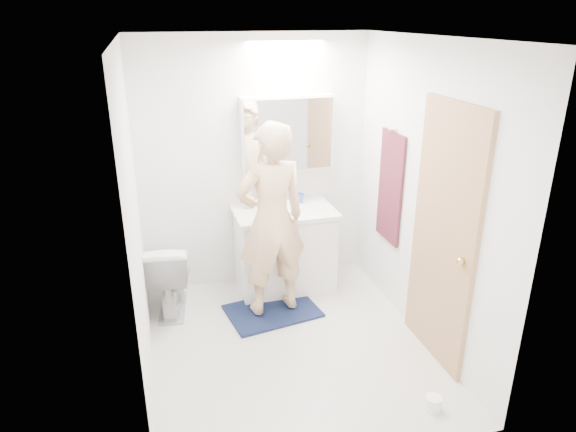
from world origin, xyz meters
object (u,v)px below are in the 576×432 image
object	(u,v)px
toilet	(169,275)
soap_bottle_a	(249,198)
toilet_paper_roll	(433,403)
medicine_cabinet	(287,134)
vanity_cabinet	(285,251)
toothbrush_cup	(299,198)
soap_bottle_b	(263,198)
person	(271,221)

from	to	relation	value
toilet	soap_bottle_a	distance (m)	1.02
toilet_paper_roll	medicine_cabinet	bearing A→B (deg)	101.95
vanity_cabinet	toilet_paper_roll	size ratio (longest dim) A/B	8.18
soap_bottle_a	toilet_paper_roll	size ratio (longest dim) A/B	1.87
toothbrush_cup	toilet_paper_roll	distance (m)	2.26
toilet	toilet_paper_roll	bearing A→B (deg)	140.51
soap_bottle_a	toothbrush_cup	xyz separation A→B (m)	(0.51, 0.01, -0.06)
vanity_cabinet	toothbrush_cup	world-z (taller)	toothbrush_cup
vanity_cabinet	soap_bottle_b	bearing A→B (deg)	132.25
toilet	toilet_paper_roll	xyz separation A→B (m)	(1.65, -1.81, -0.30)
person	toilet_paper_roll	xyz separation A→B (m)	(0.77, -1.50, -0.85)
person	toothbrush_cup	distance (m)	0.72
vanity_cabinet	toothbrush_cup	distance (m)	0.54
medicine_cabinet	toilet_paper_roll	world-z (taller)	medicine_cabinet
toilet	person	world-z (taller)	person
soap_bottle_b	toilet_paper_roll	xyz separation A→B (m)	(0.70, -2.10, -0.85)
medicine_cabinet	vanity_cabinet	bearing A→B (deg)	-112.20
toilet_paper_roll	person	bearing A→B (deg)	117.05
soap_bottle_b	vanity_cabinet	bearing A→B (deg)	-47.75
toilet	vanity_cabinet	bearing A→B (deg)	-165.89
medicine_cabinet	soap_bottle_a	bearing A→B (deg)	-171.40
medicine_cabinet	soap_bottle_a	xyz separation A→B (m)	(-0.40, -0.06, -0.58)
medicine_cabinet	toothbrush_cup	xyz separation A→B (m)	(0.11, -0.05, -0.63)
vanity_cabinet	toilet_paper_roll	distance (m)	2.02
soap_bottle_b	toilet_paper_roll	distance (m)	2.37
person	medicine_cabinet	bearing A→B (deg)	-125.89
medicine_cabinet	toilet	size ratio (longest dim) A/B	1.26
toilet	person	size ratio (longest dim) A/B	0.41
vanity_cabinet	medicine_cabinet	world-z (taller)	medicine_cabinet
soap_bottle_b	toilet_paper_roll	size ratio (longest dim) A/B	1.39
soap_bottle_a	soap_bottle_b	world-z (taller)	soap_bottle_a
person	toilet_paper_roll	distance (m)	1.89
vanity_cabinet	medicine_cabinet	size ratio (longest dim) A/B	1.02
vanity_cabinet	medicine_cabinet	xyz separation A→B (m)	(0.09, 0.21, 1.11)
medicine_cabinet	toothbrush_cup	world-z (taller)	medicine_cabinet
toilet_paper_roll	toilet	bearing A→B (deg)	132.33
toilet	toothbrush_cup	bearing A→B (deg)	-159.91
medicine_cabinet	soap_bottle_a	size ratio (longest dim) A/B	4.28
person	soap_bottle_b	distance (m)	0.61
soap_bottle_b	soap_bottle_a	bearing A→B (deg)	-168.52
toilet	soap_bottle_a	size ratio (longest dim) A/B	3.39
toilet	soap_bottle_b	bearing A→B (deg)	-154.49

